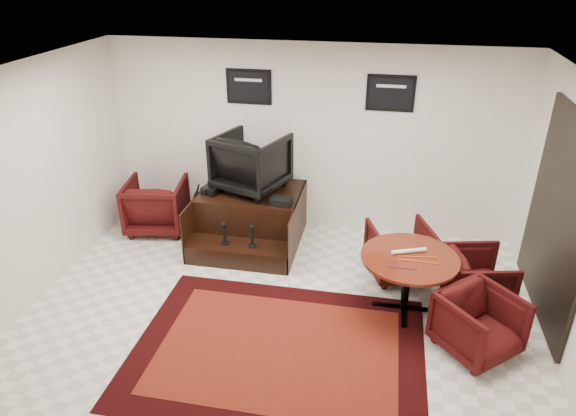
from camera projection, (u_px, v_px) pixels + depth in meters
The scene contains 16 objects.
ground at pixel (275, 324), 5.96m from camera, with size 6.00×6.00×0.00m, color white.
room_shell at pixel (315, 181), 5.21m from camera, with size 6.02×5.02×2.81m.
area_rug at pixel (278, 350), 5.56m from camera, with size 3.12×2.34×0.01m.
shine_podium at pixel (251, 218), 7.58m from camera, with size 1.48×1.52×0.76m.
shine_chair at pixel (251, 159), 7.33m from camera, with size 0.89×0.84×0.92m, color black.
shoes_pair at pixel (213, 189), 7.39m from camera, with size 0.30×0.35×0.11m.
polish_kit at pixel (281, 201), 7.04m from camera, with size 0.28×0.20×0.10m, color black.
umbrella_black at pixel (189, 215), 7.54m from camera, with size 0.31×0.11×0.82m, color black, non-canonical shape.
umbrella_hooked at pixel (193, 208), 7.70m from camera, with size 0.32×0.12×0.87m, color black, non-canonical shape.
armchair_side at pixel (156, 203), 7.84m from camera, with size 0.86×0.81×0.89m, color black.
meeting_table at pixel (409, 263), 5.93m from camera, with size 1.13×1.13×0.74m.
table_chair_back at pixel (400, 248), 6.73m from camera, with size 0.76×0.71×0.78m, color black.
table_chair_window at pixel (478, 276), 6.19m from camera, with size 0.72×0.68×0.74m, color black.
table_chair_corner at pixel (479, 321), 5.41m from camera, with size 0.74×0.69×0.76m, color black.
paper_roll at pixel (409, 251), 5.95m from camera, with size 0.05×0.05×0.42m, color white.
table_clutter at pixel (415, 261), 5.80m from camera, with size 0.57×0.32×0.01m.
Camera 1 is at (1.05, -4.63, 3.86)m, focal length 32.00 mm.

